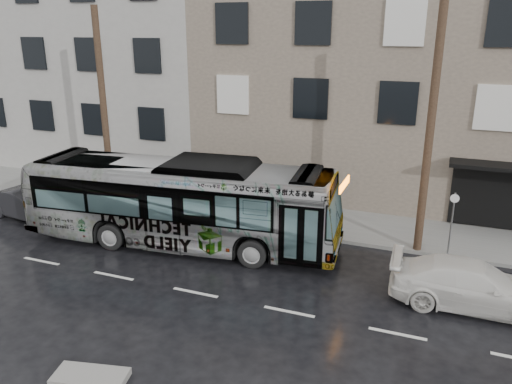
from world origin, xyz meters
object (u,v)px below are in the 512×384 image
Objects in this scene: utility_pole_front at (430,133)px; white_sedan at (473,285)px; sign_post at (451,224)px; utility_pole_rear at (104,111)px; bus at (181,202)px; dark_sedan at (29,204)px.

white_sedan is (1.83, -3.44, -3.93)m from utility_pole_front.
sign_post is at bearing 10.02° from white_sedan.
utility_pole_front and utility_pole_rear have the same top height.
utility_pole_rear is 0.72× the size of bus.
sign_post is at bearing -81.57° from bus.
sign_post is 3.57m from white_sedan.
white_sedan is 1.20× the size of dark_sedan.
utility_pole_rear reaches higher than dark_sedan.
white_sedan reaches higher than dark_sedan.
sign_post is 10.24m from bus.
utility_pole_front is 2.18× the size of dark_sedan.
dark_sedan is (-7.83, -0.02, -1.06)m from bus.
bus is at bearing -83.03° from dark_sedan.
utility_pole_front reaches higher than sign_post.
dark_sedan is at bearing -171.48° from utility_pole_front.
sign_post is 0.49× the size of white_sedan.
dark_sedan is (-2.66, -2.49, -3.97)m from utility_pole_rear.
utility_pole_front is 1.82× the size of white_sedan.
bus is 10.75m from white_sedan.
dark_sedan is at bearing -136.81° from utility_pole_rear.
sign_post is 0.19× the size of bus.
utility_pole_rear is at bearing 58.87° from bus.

